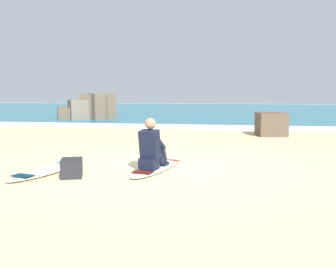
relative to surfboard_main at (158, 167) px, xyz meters
name	(u,v)px	position (x,y,z in m)	size (l,w,h in m)	color
ground_plane	(159,168)	(0.02, 0.07, -0.04)	(80.00, 80.00, 0.00)	beige
sea	(212,110)	(0.02, 22.02, 0.01)	(80.00, 28.00, 0.10)	teal
breaking_foam	(196,127)	(0.02, 8.32, 0.02)	(80.00, 0.90, 0.11)	white
surfboard_main	(158,167)	(0.00, 0.00, 0.00)	(0.96, 2.27, 0.08)	white
surfer_seated	(152,149)	(-0.06, -0.30, 0.40)	(0.49, 0.76, 0.95)	black
surfboard_spare_near	(47,170)	(-1.97, -0.68, 0.00)	(0.94, 2.07, 0.08)	#EFE5C6
rock_outcrop_distant	(89,109)	(-5.85, 11.51, 0.54)	(3.52, 2.37, 1.40)	brown
shoreline_rock	(271,124)	(2.78, 6.07, 0.36)	(0.91, 0.93, 0.79)	brown
beach_bag	(72,168)	(-1.37, -0.96, 0.12)	(0.36, 0.48, 0.32)	#232328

